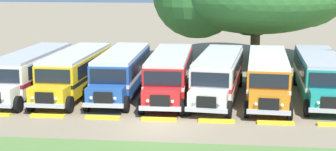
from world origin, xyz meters
The scene contains 14 objects.
ground_plane centered at (0.00, 0.00, 0.00)m, with size 220.00×220.00×0.00m, color #937F60.
parked_bus_slot_0 centered at (-9.48, 6.87, 1.58)m, with size 3.05×10.89×2.82m.
parked_bus_slot_1 centered at (-6.46, 7.12, 1.58)m, with size 3.00×10.88×2.82m.
parked_bus_slot_2 centered at (-3.34, 7.52, 1.58)m, with size 2.72×10.85×2.82m.
parked_bus_slot_3 centered at (-0.01, 7.18, 1.58)m, with size 2.75×10.85×2.82m.
parked_bus_slot_4 centered at (3.24, 7.09, 1.58)m, with size 3.67×10.99×2.82m.
parked_bus_slot_5 centered at (6.43, 7.06, 1.58)m, with size 3.28×10.93×2.82m.
parked_bus_slot_6 centered at (9.83, 7.72, 1.58)m, with size 3.20×10.91×2.82m.
curb_wheelstop_1 centered at (-6.44, 1.16, 0.07)m, with size 2.00×0.36×0.15m, color yellow.
curb_wheelstop_2 centered at (-3.22, 1.16, 0.07)m, with size 2.00×0.36×0.15m, color yellow.
curb_wheelstop_3 centered at (0.00, 1.16, 0.07)m, with size 2.00×0.36×0.15m, color yellow.
curb_wheelstop_4 centered at (3.22, 1.16, 0.07)m, with size 2.00×0.36×0.15m, color yellow.
curb_wheelstop_5 centered at (6.44, 1.16, 0.07)m, with size 2.00×0.36×0.15m, color yellow.
curb_wheelstop_6 centered at (9.65, 1.16, 0.07)m, with size 2.00×0.36×0.15m, color yellow.
Camera 1 is at (3.44, -26.04, 8.18)m, focal length 54.42 mm.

